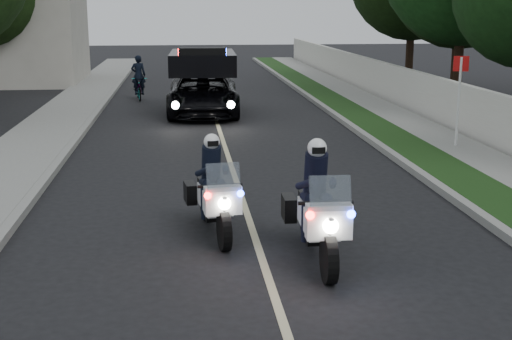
% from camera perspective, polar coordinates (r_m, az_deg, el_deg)
% --- Properties ---
extents(ground, '(120.00, 120.00, 0.00)m').
position_cam_1_polar(ground, '(10.02, 0.79, -8.27)').
color(ground, black).
rests_on(ground, ground).
extents(curb_right, '(0.20, 60.00, 0.15)m').
position_cam_1_polar(curb_right, '(20.27, 8.86, 2.95)').
color(curb_right, gray).
rests_on(curb_right, ground).
extents(grass_verge, '(1.20, 60.00, 0.16)m').
position_cam_1_polar(grass_verge, '(20.46, 10.76, 2.98)').
color(grass_verge, '#193814').
rests_on(grass_verge, ground).
extents(sidewalk_right, '(1.40, 60.00, 0.16)m').
position_cam_1_polar(sidewalk_right, '(20.88, 14.18, 3.01)').
color(sidewalk_right, gray).
rests_on(sidewalk_right, ground).
extents(property_wall, '(0.22, 60.00, 1.50)m').
position_cam_1_polar(property_wall, '(21.14, 16.83, 4.82)').
color(property_wall, beige).
rests_on(property_wall, ground).
extents(curb_left, '(0.20, 60.00, 0.15)m').
position_cam_1_polar(curb_left, '(19.80, -14.73, 2.42)').
color(curb_left, gray).
rests_on(curb_left, ground).
extents(sidewalk_left, '(2.00, 60.00, 0.16)m').
position_cam_1_polar(sidewalk_left, '(19.99, -17.86, 2.32)').
color(sidewalk_left, gray).
rests_on(sidewalk_left, ground).
extents(lane_marking, '(0.12, 50.00, 0.01)m').
position_cam_1_polar(lane_marking, '(19.63, -2.80, 2.54)').
color(lane_marking, '#BFB78C').
rests_on(lane_marking, ground).
extents(police_moto_left, '(0.95, 2.05, 1.68)m').
position_cam_1_polar(police_moto_left, '(11.57, -3.46, -5.27)').
color(police_moto_left, white).
rests_on(police_moto_left, ground).
extents(police_moto_right, '(0.79, 2.17, 1.83)m').
position_cam_1_polar(police_moto_right, '(10.46, 5.06, -7.38)').
color(police_moto_right, silver).
rests_on(police_moto_right, ground).
extents(police_suv, '(2.59, 5.30, 2.54)m').
position_cam_1_polar(police_suv, '(24.39, -4.38, 4.65)').
color(police_suv, black).
rests_on(police_suv, ground).
extents(bicycle, '(0.82, 1.82, 0.92)m').
position_cam_1_polar(bicycle, '(28.62, -9.67, 5.80)').
color(bicycle, black).
rests_on(bicycle, ground).
extents(cyclist, '(0.58, 0.39, 1.60)m').
position_cam_1_polar(cyclist, '(28.62, -9.67, 5.80)').
color(cyclist, black).
rests_on(cyclist, ground).
extents(sign_post, '(0.48, 0.48, 2.56)m').
position_cam_1_polar(sign_post, '(18.82, 16.22, 1.53)').
color(sign_post, '#A3120B').
rests_on(sign_post, ground).
extents(tree_right_c, '(7.15, 7.15, 9.44)m').
position_cam_1_polar(tree_right_c, '(29.40, 16.07, 5.67)').
color(tree_right_c, black).
rests_on(tree_right_c, ground).
extents(tree_right_d, '(6.71, 6.71, 10.34)m').
position_cam_1_polar(tree_right_d, '(28.02, 16.24, 5.30)').
color(tree_right_d, '#184316').
rests_on(tree_right_d, ground).
extents(tree_right_e, '(6.76, 6.76, 9.94)m').
position_cam_1_polar(tree_right_e, '(33.69, 12.51, 6.80)').
color(tree_right_e, black).
rests_on(tree_right_e, ground).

